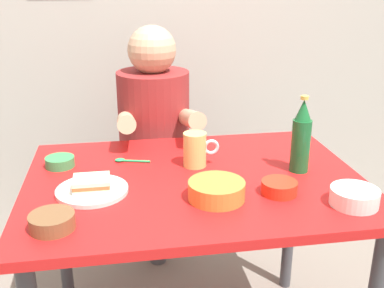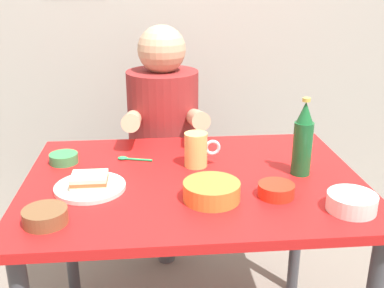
% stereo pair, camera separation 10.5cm
% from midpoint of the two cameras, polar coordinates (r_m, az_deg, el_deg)
% --- Properties ---
extents(dining_table, '(1.10, 0.80, 0.74)m').
position_cam_midpoint_polar(dining_table, '(1.56, -1.63, -7.33)').
color(dining_table, red).
rests_on(dining_table, ground).
extents(stool, '(0.34, 0.34, 0.45)m').
position_cam_midpoint_polar(stool, '(2.25, -5.77, -6.84)').
color(stool, '#4C4C51').
rests_on(stool, ground).
extents(person_seated, '(0.33, 0.56, 0.72)m').
position_cam_midpoint_polar(person_seated, '(2.08, -6.15, 3.29)').
color(person_seated, maroon).
rests_on(person_seated, stool).
extents(plate_orange, '(0.22, 0.22, 0.01)m').
position_cam_midpoint_polar(plate_orange, '(1.46, -14.29, -5.63)').
color(plate_orange, silver).
rests_on(plate_orange, dining_table).
extents(sandwich, '(0.11, 0.09, 0.04)m').
position_cam_midpoint_polar(sandwich, '(1.45, -14.37, -4.74)').
color(sandwich, beige).
rests_on(sandwich, plate_orange).
extents(beer_mug, '(0.13, 0.08, 0.12)m').
position_cam_midpoint_polar(beer_mug, '(1.59, -1.45, -0.71)').
color(beer_mug, '#D1BC66').
rests_on(beer_mug, dining_table).
extents(beer_bottle, '(0.06, 0.06, 0.26)m').
position_cam_midpoint_polar(beer_bottle, '(1.56, 11.54, 0.70)').
color(beer_bottle, '#19602D').
rests_on(beer_bottle, dining_table).
extents(soup_bowl_orange, '(0.17, 0.17, 0.05)m').
position_cam_midpoint_polar(soup_bowl_orange, '(1.37, 0.86, -5.68)').
color(soup_bowl_orange, orange).
rests_on(soup_bowl_orange, dining_table).
extents(sauce_bowl_chili, '(0.11, 0.11, 0.04)m').
position_cam_midpoint_polar(sauce_bowl_chili, '(1.42, 8.68, -5.29)').
color(sauce_bowl_chili, red).
rests_on(sauce_bowl_chili, dining_table).
extents(rice_bowl_white, '(0.14, 0.14, 0.05)m').
position_cam_midpoint_polar(rice_bowl_white, '(1.40, 17.45, -6.19)').
color(rice_bowl_white, silver).
rests_on(rice_bowl_white, dining_table).
extents(condiment_bowl_brown, '(0.12, 0.12, 0.04)m').
position_cam_midpoint_polar(condiment_bowl_brown, '(1.29, -19.22, -9.01)').
color(condiment_bowl_brown, brown).
rests_on(condiment_bowl_brown, dining_table).
extents(dip_bowl_green, '(0.10, 0.10, 0.03)m').
position_cam_midpoint_polar(dip_bowl_green, '(1.68, -17.76, -2.09)').
color(dip_bowl_green, '#388C4C').
rests_on(dip_bowl_green, dining_table).
extents(spoon, '(0.13, 0.04, 0.01)m').
position_cam_midpoint_polar(spoon, '(1.67, -9.96, -2.04)').
color(spoon, '#26A559').
rests_on(spoon, dining_table).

